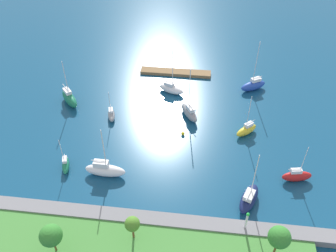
# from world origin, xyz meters

# --- Properties ---
(water) EXTENTS (160.00, 160.00, 0.00)m
(water) POSITION_xyz_m (0.00, 0.00, 0.00)
(water) COLOR navy
(water) RESTS_ON ground
(pier_dock) EXTENTS (19.09, 3.00, 0.85)m
(pier_dock) POSITION_xyz_m (0.80, -14.31, 0.43)
(pier_dock) COLOR olive
(pier_dock) RESTS_ON ground
(breakwater) EXTENTS (60.52, 2.67, 1.41)m
(breakwater) POSITION_xyz_m (0.00, 33.40, 0.71)
(breakwater) COLOR gray
(breakwater) RESTS_ON ground
(shoreline_park) EXTENTS (52.92, 10.48, 1.16)m
(shoreline_park) POSITION_xyz_m (0.00, 38.59, 0.58)
(shoreline_park) COLOR #478C3D
(shoreline_park) RESTS_ON ground
(harbor_beacon) EXTENTS (0.56, 0.56, 3.73)m
(harbor_beacon) POSITION_xyz_m (-15.56, 33.40, 3.56)
(harbor_beacon) COLOR silver
(harbor_beacon) RESTS_ON breakwater
(park_tree_mideast) EXTENTS (2.42, 2.42, 4.77)m
(park_tree_mideast) POSITION_xyz_m (2.23, 37.21, 4.68)
(park_tree_mideast) COLOR brown
(park_tree_mideast) RESTS_ON shoreline_park
(park_tree_midwest) EXTENTS (3.45, 3.45, 5.75)m
(park_tree_midwest) POSITION_xyz_m (13.74, 40.93, 5.17)
(park_tree_midwest) COLOR brown
(park_tree_midwest) RESTS_ON shoreline_park
(park_tree_east) EXTENTS (3.41, 3.41, 6.17)m
(park_tree_east) POSITION_xyz_m (-19.77, 37.45, 5.60)
(park_tree_east) COLOR brown
(park_tree_east) RESTS_ON shoreline_park
(sailboat_white_along_channel) EXTENTS (7.11, 4.68, 11.92)m
(sailboat_white_along_channel) POSITION_xyz_m (1.01, -5.29, 1.22)
(sailboat_white_along_channel) COLOR white
(sailboat_white_along_channel) RESTS_ON water
(sailboat_green_east_end) EXTENTS (2.66, 4.78, 7.78)m
(sailboat_green_east_end) POSITION_xyz_m (18.59, 23.07, 0.99)
(sailboat_green_east_end) COLOR #19724C
(sailboat_green_east_end) RESTS_ON water
(sailboat_gray_inner_mooring) EXTENTS (5.30, 7.21, 12.59)m
(sailboat_gray_inner_mooring) POSITION_xyz_m (-4.26, 3.95, 1.36)
(sailboat_gray_inner_mooring) COLOR gray
(sailboat_gray_inner_mooring) RESTS_ON water
(sailboat_navy_by_breakwater) EXTENTS (4.96, 7.45, 11.73)m
(sailboat_navy_by_breakwater) POSITION_xyz_m (-16.57, 27.29, 1.30)
(sailboat_navy_by_breakwater) COLOR #141E4C
(sailboat_navy_by_breakwater) RESTS_ON water
(sailboat_yellow_near_pier) EXTENTS (5.31, 4.95, 10.23)m
(sailboat_yellow_near_pier) POSITION_xyz_m (-17.10, 8.45, 1.17)
(sailboat_yellow_near_pier) COLOR yellow
(sailboat_yellow_near_pier) RESTS_ON water
(sailboat_blue_outer_mooring) EXTENTS (7.14, 5.43, 13.62)m
(sailboat_blue_outer_mooring) POSITION_xyz_m (-19.64, -9.04, 1.41)
(sailboat_blue_outer_mooring) COLOR #2347B2
(sailboat_blue_outer_mooring) RESTS_ON water
(sailboat_red_off_beacon) EXTENTS (5.91, 2.65, 8.70)m
(sailboat_red_off_beacon) POSITION_xyz_m (-25.83, 20.85, 1.26)
(sailboat_red_off_beacon) COLOR red
(sailboat_red_off_beacon) RESTS_ON water
(sailboat_white_far_north) EXTENTS (7.93, 2.45, 11.52)m
(sailboat_white_far_north) POSITION_xyz_m (10.46, 23.79, 1.42)
(sailboat_white_far_north) COLOR white
(sailboat_white_far_north) RESTS_ON water
(sailboat_green_lone_south) EXTENTS (6.54, 7.02, 11.83)m
(sailboat_green_lone_south) POSITION_xyz_m (24.84, 2.29, 1.61)
(sailboat_green_lone_south) COLOR #19724C
(sailboat_green_lone_south) RESTS_ON water
(sailboat_gray_mid_basin) EXTENTS (2.83, 5.02, 7.31)m
(sailboat_gray_mid_basin) POSITION_xyz_m (13.53, 6.52, 0.94)
(sailboat_gray_mid_basin) COLOR gray
(sailboat_gray_mid_basin) RESTS_ON water
(mooring_buoy_yellow) EXTENTS (0.79, 0.79, 0.79)m
(mooring_buoy_yellow) POSITION_xyz_m (-3.37, 10.46, 0.39)
(mooring_buoy_yellow) COLOR yellow
(mooring_buoy_yellow) RESTS_ON water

